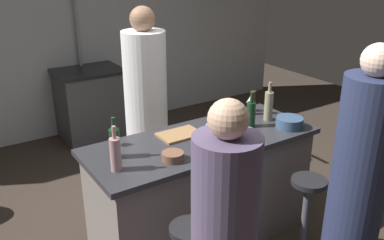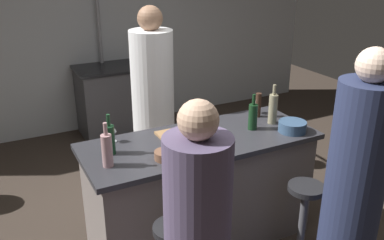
{
  "view_description": "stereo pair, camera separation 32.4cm",
  "coord_description": "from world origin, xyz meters",
  "px_view_note": "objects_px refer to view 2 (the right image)",
  "views": [
    {
      "loc": [
        -1.66,
        -2.37,
        2.2
      ],
      "look_at": [
        0.0,
        0.15,
        1.0
      ],
      "focal_mm": 39.12,
      "sensor_mm": 36.0,
      "label": 1
    },
    {
      "loc": [
        -1.38,
        -2.53,
        2.2
      ],
      "look_at": [
        0.0,
        0.15,
        1.0
      ],
      "focal_mm": 39.12,
      "sensor_mm": 36.0,
      "label": 2
    }
  ],
  "objects_px": {
    "pepper_mill": "(258,105)",
    "wine_glass_by_chef": "(257,102)",
    "stove_range": "(110,101)",
    "wine_bottle_green": "(110,139)",
    "wine_bottle_white": "(273,108)",
    "wine_glass_near_left_guest": "(204,128)",
    "chef": "(153,113)",
    "wine_bottle_rose": "(107,150)",
    "wine_bottle_red": "(253,116)",
    "mixing_bowl_blue": "(292,127)",
    "bar_stool_right": "(302,222)",
    "mixing_bowl_wooden": "(165,155)",
    "cutting_board": "(179,134)",
    "guest_right": "(353,192)",
    "wine_glass_near_right_guest": "(112,129)"
  },
  "relations": [
    {
      "from": "stove_range",
      "to": "wine_bottle_green",
      "type": "height_order",
      "value": "wine_bottle_green"
    },
    {
      "from": "stove_range",
      "to": "mixing_bowl_blue",
      "type": "height_order",
      "value": "mixing_bowl_blue"
    },
    {
      "from": "stove_range",
      "to": "bar_stool_right",
      "type": "xyz_separation_m",
      "value": [
        0.51,
        -3.07,
        -0.07
      ]
    },
    {
      "from": "bar_stool_right",
      "to": "pepper_mill",
      "type": "height_order",
      "value": "pepper_mill"
    },
    {
      "from": "chef",
      "to": "mixing_bowl_blue",
      "type": "xyz_separation_m",
      "value": [
        0.76,
        -1.02,
        0.1
      ]
    },
    {
      "from": "chef",
      "to": "wine_glass_by_chef",
      "type": "distance_m",
      "value": 0.95
    },
    {
      "from": "mixing_bowl_wooden",
      "to": "cutting_board",
      "type": "bearing_deg",
      "value": 51.95
    },
    {
      "from": "wine_bottle_white",
      "to": "chef",
      "type": "bearing_deg",
      "value": 131.97
    },
    {
      "from": "wine_bottle_rose",
      "to": "wine_glass_near_left_guest",
      "type": "bearing_deg",
      "value": 3.97
    },
    {
      "from": "wine_glass_near_right_guest",
      "to": "wine_bottle_green",
      "type": "bearing_deg",
      "value": -110.73
    },
    {
      "from": "chef",
      "to": "bar_stool_right",
      "type": "height_order",
      "value": "chef"
    },
    {
      "from": "stove_range",
      "to": "wine_glass_near_right_guest",
      "type": "bearing_deg",
      "value": -105.54
    },
    {
      "from": "chef",
      "to": "mixing_bowl_blue",
      "type": "distance_m",
      "value": 1.28
    },
    {
      "from": "cutting_board",
      "to": "wine_bottle_red",
      "type": "relative_size",
      "value": 1.1
    },
    {
      "from": "stove_range",
      "to": "wine_bottle_green",
      "type": "relative_size",
      "value": 3.03
    },
    {
      "from": "bar_stool_right",
      "to": "wine_glass_near_left_guest",
      "type": "bearing_deg",
      "value": 132.41
    },
    {
      "from": "mixing_bowl_blue",
      "to": "wine_bottle_red",
      "type": "bearing_deg",
      "value": 143.59
    },
    {
      "from": "chef",
      "to": "wine_bottle_rose",
      "type": "xyz_separation_m",
      "value": [
        -0.7,
        -0.92,
        0.18
      ]
    },
    {
      "from": "wine_glass_near_left_guest",
      "to": "pepper_mill",
      "type": "bearing_deg",
      "value": 19.91
    },
    {
      "from": "wine_bottle_white",
      "to": "wine_glass_near_left_guest",
      "type": "bearing_deg",
      "value": -174.7
    },
    {
      "from": "mixing_bowl_wooden",
      "to": "wine_bottle_green",
      "type": "bearing_deg",
      "value": 140.53
    },
    {
      "from": "chef",
      "to": "wine_bottle_white",
      "type": "bearing_deg",
      "value": -48.03
    },
    {
      "from": "stove_range",
      "to": "mixing_bowl_blue",
      "type": "distance_m",
      "value": 2.79
    },
    {
      "from": "pepper_mill",
      "to": "wine_glass_by_chef",
      "type": "bearing_deg",
      "value": 63.44
    },
    {
      "from": "stove_range",
      "to": "pepper_mill",
      "type": "distance_m",
      "value": 2.42
    },
    {
      "from": "wine_bottle_green",
      "to": "wine_bottle_rose",
      "type": "distance_m",
      "value": 0.19
    },
    {
      "from": "pepper_mill",
      "to": "wine_bottle_white",
      "type": "xyz_separation_m",
      "value": [
        0.02,
        -0.17,
        0.02
      ]
    },
    {
      "from": "wine_bottle_green",
      "to": "wine_glass_by_chef",
      "type": "height_order",
      "value": "wine_bottle_green"
    },
    {
      "from": "pepper_mill",
      "to": "wine_bottle_red",
      "type": "bearing_deg",
      "value": -133.87
    },
    {
      "from": "wine_glass_near_left_guest",
      "to": "guest_right",
      "type": "bearing_deg",
      "value": -57.41
    },
    {
      "from": "chef",
      "to": "wine_glass_near_left_guest",
      "type": "height_order",
      "value": "chef"
    },
    {
      "from": "guest_right",
      "to": "wine_bottle_green",
      "type": "bearing_deg",
      "value": 140.61
    },
    {
      "from": "stove_range",
      "to": "wine_bottle_red",
      "type": "distance_m",
      "value": 2.57
    },
    {
      "from": "stove_range",
      "to": "wine_glass_near_left_guest",
      "type": "relative_size",
      "value": 6.1
    },
    {
      "from": "cutting_board",
      "to": "mixing_bowl_wooden",
      "type": "bearing_deg",
      "value": -128.05
    },
    {
      "from": "pepper_mill",
      "to": "wine_glass_near_left_guest",
      "type": "height_order",
      "value": "pepper_mill"
    },
    {
      "from": "guest_right",
      "to": "wine_bottle_green",
      "type": "xyz_separation_m",
      "value": [
        -1.26,
        1.03,
        0.21
      ]
    },
    {
      "from": "cutting_board",
      "to": "wine_bottle_rose",
      "type": "height_order",
      "value": "wine_bottle_rose"
    },
    {
      "from": "bar_stool_right",
      "to": "wine_bottle_white",
      "type": "height_order",
      "value": "wine_bottle_white"
    },
    {
      "from": "wine_glass_by_chef",
      "to": "mixing_bowl_wooden",
      "type": "bearing_deg",
      "value": -157.52
    },
    {
      "from": "stove_range",
      "to": "chef",
      "type": "height_order",
      "value": "chef"
    },
    {
      "from": "wine_bottle_red",
      "to": "wine_bottle_rose",
      "type": "bearing_deg",
      "value": -175.99
    },
    {
      "from": "chef",
      "to": "wine_bottle_green",
      "type": "distance_m",
      "value": 0.99
    },
    {
      "from": "bar_stool_right",
      "to": "wine_bottle_rose",
      "type": "bearing_deg",
      "value": 157.77
    },
    {
      "from": "guest_right",
      "to": "mixing_bowl_blue",
      "type": "distance_m",
      "value": 0.78
    },
    {
      "from": "wine_bottle_rose",
      "to": "mixing_bowl_blue",
      "type": "relative_size",
      "value": 1.41
    },
    {
      "from": "wine_bottle_white",
      "to": "mixing_bowl_wooden",
      "type": "xyz_separation_m",
      "value": [
        -1.04,
        -0.19,
        -0.1
      ]
    },
    {
      "from": "chef",
      "to": "wine_bottle_red",
      "type": "relative_size",
      "value": 6.21
    },
    {
      "from": "bar_stool_right",
      "to": "wine_bottle_white",
      "type": "distance_m",
      "value": 0.92
    },
    {
      "from": "wine_bottle_red",
      "to": "mixing_bowl_blue",
      "type": "relative_size",
      "value": 1.33
    }
  ]
}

